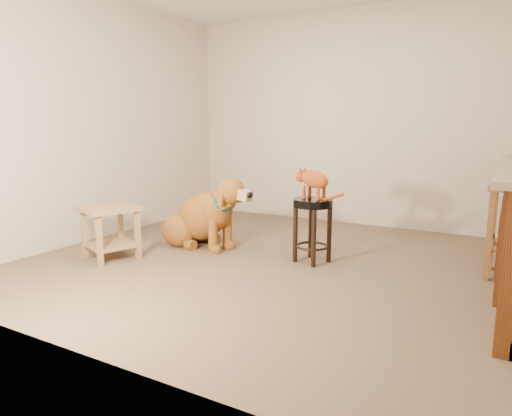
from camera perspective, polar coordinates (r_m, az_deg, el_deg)
The scene contains 6 objects.
floor at distance 4.09m, azimuth 4.07°, elevation -7.12°, with size 4.50×4.00×0.01m, color brown.
room_shell at distance 3.93m, azimuth 4.39°, elevation 16.92°, with size 4.54×4.04×2.62m.
padded_stool at distance 4.10m, azimuth 7.09°, elevation -1.19°, with size 0.37×0.37×0.58m.
side_table at distance 4.42m, azimuth -17.77°, elevation -1.94°, with size 0.60×0.60×0.49m.
golden_retriever at distance 4.66m, azimuth -6.65°, elevation -1.27°, with size 1.22×0.67×0.79m.
tabby_kitten at distance 4.06m, azimuth 7.08°, elevation 3.46°, with size 0.49×0.23×0.31m.
Camera 1 is at (1.66, -3.53, 1.22)m, focal length 32.00 mm.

